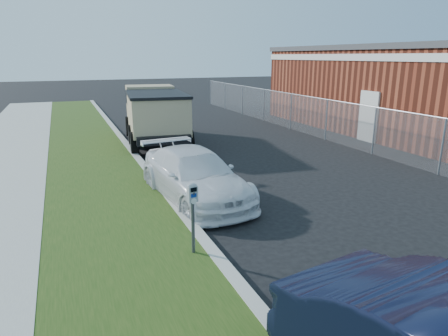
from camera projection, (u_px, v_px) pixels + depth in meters
name	position (u px, v px, depth m)	size (l,w,h in m)	color
ground	(293.00, 212.00, 9.69)	(120.00, 120.00, 0.00)	black
streetside	(45.00, 213.00, 9.44)	(6.12, 50.00, 0.15)	gray
chainlink_fence	(327.00, 112.00, 17.77)	(0.06, 30.06, 30.00)	slate
brick_building	(413.00, 87.00, 20.60)	(9.20, 14.20, 4.17)	maroon
parking_meter	(193.00, 203.00, 7.17)	(0.20, 0.15, 1.35)	#3F4247
white_wagon	(195.00, 175.00, 10.48)	(1.80, 4.44, 1.29)	white
dump_truck	(154.00, 112.00, 17.36)	(2.92, 6.13, 2.32)	black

